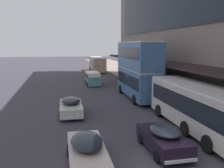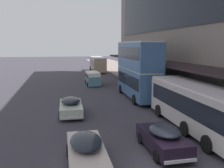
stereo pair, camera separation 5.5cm
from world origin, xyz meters
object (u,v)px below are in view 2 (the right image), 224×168
at_px(transit_bus_kerbside_far, 197,105).
at_px(sedan_far_back, 86,152).
at_px(vw_van, 93,78).
at_px(sedan_second_mid, 71,106).
at_px(transit_bus_kerbside_rear, 98,63).
at_px(transit_bus_kerbside_front, 138,68).
at_px(fire_hydrant, 191,106).
at_px(street_lamp, 150,62).
at_px(pedestrian_at_kerb, 195,101).
at_px(sedan_trailing_mid, 163,138).

distance_m(transit_bus_kerbside_far, sedan_far_back, 8.83).
xyz_separation_m(transit_bus_kerbside_far, vw_van, (-4.23, 21.36, -0.72)).
relative_size(sedan_far_back, vw_van, 1.10).
bearing_deg(sedan_second_mid, transit_bus_kerbside_rear, 77.16).
relative_size(transit_bus_kerbside_front, sedan_far_back, 1.92).
height_order(transit_bus_kerbside_front, fire_hydrant, transit_bus_kerbside_front).
xyz_separation_m(vw_van, fire_hydrant, (6.58, -16.59, -0.60)).
distance_m(transit_bus_kerbside_rear, street_lamp, 24.73).
bearing_deg(sedan_far_back, street_lamp, 61.14).
xyz_separation_m(sedan_far_back, pedestrian_at_kerb, (10.05, 7.35, 0.41)).
bearing_deg(sedan_trailing_mid, transit_bus_kerbside_rear, 85.89).
xyz_separation_m(transit_bus_kerbside_far, sedan_second_mid, (-8.24, 5.94, -1.09)).
xyz_separation_m(transit_bus_kerbside_rear, vw_van, (-3.61, -17.99, -0.77)).
bearing_deg(transit_bus_kerbside_rear, vw_van, -101.35).
xyz_separation_m(sedan_second_mid, fire_hydrant, (10.58, -1.17, -0.23)).
bearing_deg(sedan_far_back, vw_van, 81.42).
bearing_deg(transit_bus_kerbside_rear, sedan_far_back, -99.75).
xyz_separation_m(sedan_far_back, street_lamp, (10.17, 18.45, 2.96)).
bearing_deg(sedan_second_mid, sedan_trailing_mid, -61.82).
relative_size(transit_bus_kerbside_rear, sedan_far_back, 2.03).
height_order(transit_bus_kerbside_far, fire_hydrant, transit_bus_kerbside_far).
distance_m(transit_bus_kerbside_far, fire_hydrant, 5.48).
bearing_deg(vw_van, transit_bus_kerbside_far, -78.80).
bearing_deg(street_lamp, sedan_trailing_mid, -108.38).
xyz_separation_m(transit_bus_kerbside_front, street_lamp, (2.78, 3.70, 0.36)).
distance_m(sedan_second_mid, vw_van, 15.93).
xyz_separation_m(transit_bus_kerbside_far, fire_hydrant, (2.35, 4.77, -1.33)).
height_order(transit_bus_kerbside_far, pedestrian_at_kerb, transit_bus_kerbside_far).
height_order(sedan_second_mid, street_lamp, street_lamp).
xyz_separation_m(transit_bus_kerbside_rear, fire_hydrant, (2.97, -34.58, -1.37)).
xyz_separation_m(sedan_second_mid, sedan_trailing_mid, (4.60, -8.58, 0.03)).
relative_size(transit_bus_kerbside_front, vw_van, 2.10).
xyz_separation_m(sedan_trailing_mid, street_lamp, (5.81, 17.49, 2.96)).
relative_size(transit_bus_kerbside_front, fire_hydrant, 13.67).
distance_m(transit_bus_kerbside_front, vw_van, 11.07).
relative_size(sedan_far_back, street_lamp, 0.83).
height_order(transit_bus_kerbside_far, sedan_trailing_mid, transit_bus_kerbside_far).
bearing_deg(fire_hydrant, sedan_far_back, -141.01).
relative_size(transit_bus_kerbside_front, pedestrian_at_kerb, 5.15).
bearing_deg(transit_bus_kerbside_far, street_lamp, 81.68).
xyz_separation_m(transit_bus_kerbside_front, sedan_far_back, (-7.39, -14.75, -2.59)).
xyz_separation_m(transit_bus_kerbside_rear, sedan_second_mid, (-7.62, -33.41, -1.14)).
bearing_deg(pedestrian_at_kerb, transit_bus_kerbside_front, 109.78).
distance_m(transit_bus_kerbside_front, transit_bus_kerbside_rear, 28.25).
distance_m(sedan_far_back, pedestrian_at_kerb, 12.45).
height_order(sedan_far_back, sedan_second_mid, sedan_far_back).
height_order(sedan_far_back, street_lamp, street_lamp).
xyz_separation_m(sedan_second_mid, vw_van, (4.01, 15.42, 0.37)).
relative_size(transit_bus_kerbside_front, sedan_second_mid, 2.06).
xyz_separation_m(sedan_far_back, vw_van, (3.77, 24.96, 0.33)).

